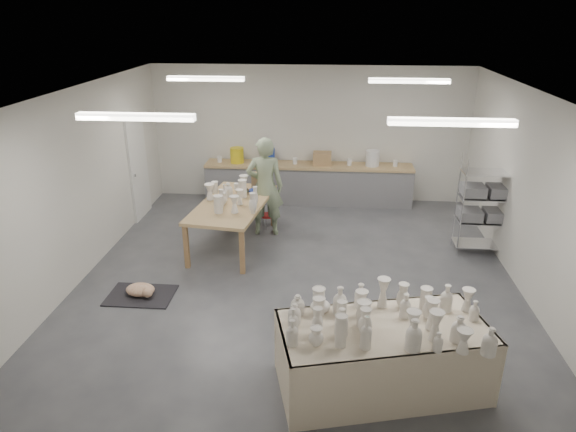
# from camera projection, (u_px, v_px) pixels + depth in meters

# --- Properties ---
(room) EXTENTS (8.00, 8.02, 3.00)m
(room) POSITION_uv_depth(u_px,v_px,m) (291.00, 157.00, 7.63)
(room) COLOR #424449
(room) RESTS_ON ground
(back_counter) EXTENTS (4.60, 0.60, 1.24)m
(back_counter) POSITION_uv_depth(u_px,v_px,m) (308.00, 182.00, 11.53)
(back_counter) COLOR tan
(back_counter) RESTS_ON ground
(wire_shelf) EXTENTS (0.88, 0.48, 1.80)m
(wire_shelf) POSITION_uv_depth(u_px,v_px,m) (484.00, 204.00, 9.01)
(wire_shelf) COLOR silver
(wire_shelf) RESTS_ON ground
(drying_table) EXTENTS (2.54, 1.66, 1.20)m
(drying_table) POSITION_uv_depth(u_px,v_px,m) (382.00, 353.00, 5.85)
(drying_table) COLOR olive
(drying_table) RESTS_ON ground
(work_table) EXTENTS (1.40, 2.37, 1.21)m
(work_table) POSITION_uv_depth(u_px,v_px,m) (235.00, 200.00, 9.38)
(work_table) COLOR tan
(work_table) RESTS_ON ground
(rug) EXTENTS (1.00, 0.70, 0.02)m
(rug) POSITION_uv_depth(u_px,v_px,m) (141.00, 295.00, 7.89)
(rug) COLOR black
(rug) RESTS_ON ground
(cat) EXTENTS (0.47, 0.36, 0.19)m
(cat) POSITION_uv_depth(u_px,v_px,m) (141.00, 290.00, 7.84)
(cat) COLOR white
(cat) RESTS_ON rug
(potter) EXTENTS (0.74, 0.52, 1.92)m
(potter) POSITION_uv_depth(u_px,v_px,m) (265.00, 187.00, 9.75)
(potter) COLOR gray
(potter) RESTS_ON ground
(red_stool) EXTENTS (0.40, 0.40, 0.28)m
(red_stool) POSITION_uv_depth(u_px,v_px,m) (267.00, 216.00, 10.27)
(red_stool) COLOR #A11817
(red_stool) RESTS_ON ground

